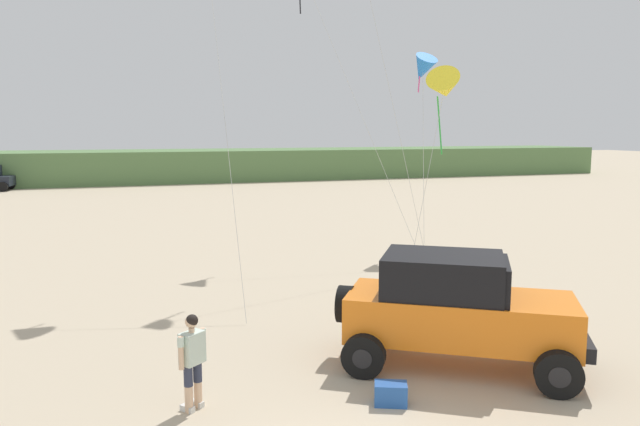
% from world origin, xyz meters
% --- Properties ---
extents(dune_ridge, '(90.00, 8.88, 2.85)m').
position_xyz_m(dune_ridge, '(1.76, 51.45, 1.42)').
color(dune_ridge, '#567A47').
rests_on(dune_ridge, ground_plane).
extents(jeep, '(4.95, 4.34, 2.26)m').
position_xyz_m(jeep, '(3.24, 3.44, 1.20)').
color(jeep, orange).
rests_on(jeep, ground_plane).
extents(person_watching, '(0.51, 0.46, 1.67)m').
position_xyz_m(person_watching, '(-1.98, 3.16, 0.94)').
color(person_watching, '#DBB28E').
rests_on(person_watching, ground_plane).
extents(cooler_box, '(0.66, 0.55, 0.38)m').
position_xyz_m(cooler_box, '(1.27, 2.27, 0.19)').
color(cooler_box, '#23519E').
rests_on(cooler_box, ground_plane).
extents(kite_blue_swept, '(2.66, 2.17, 6.92)m').
position_xyz_m(kite_blue_swept, '(7.54, 11.54, 6.12)').
color(kite_blue_swept, yellow).
rests_on(kite_blue_swept, ground_plane).
extents(kite_white_parafoil, '(2.61, 5.00, 7.70)m').
position_xyz_m(kite_white_parafoil, '(8.48, 14.88, 7.08)').
color(kite_white_parafoil, blue).
rests_on(kite_white_parafoil, ground_plane).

